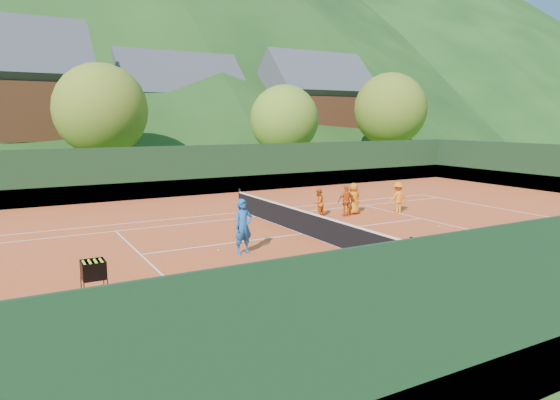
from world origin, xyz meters
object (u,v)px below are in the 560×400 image
student_b (346,201)px  student_d (398,198)px  student_a (318,203)px  chalet_right (314,113)px  tennis_net (303,221)px  chalet_left (0,106)px  coach (243,227)px  ball_hopper (93,271)px  chalet_mid (179,116)px  student_c (354,199)px

student_b → student_d: student_d is taller
student_a → chalet_right: bearing=-147.4°
tennis_net → chalet_left: (-10.00, 30.00, 5.13)m
student_a → tennis_net: 3.65m
coach → student_d: coach is taller
coach → tennis_net: size_ratio=0.16×
ball_hopper → chalet_right: bearing=49.9°
coach → student_b: coach is taller
chalet_left → chalet_mid: bearing=14.0°
student_d → ball_hopper: (-14.87, -5.32, -0.01)m
chalet_mid → student_d: bearing=-89.2°
ball_hopper → chalet_right: 44.34m
student_b → chalet_mid: chalet_mid is taller
coach → student_a: coach is taller
student_a → ball_hopper: bearing=5.4°
student_a → student_b: student_b is taller
coach → chalet_mid: (9.33, 35.58, 4.03)m
coach → ball_hopper: coach is taller
student_b → student_c: bearing=-145.4°
student_c → tennis_net: 4.98m
chalet_right → ball_hopper: bearing=-130.1°
student_d → chalet_left: bearing=-55.2°
coach → chalet_right: chalet_right is taller
coach → student_a: bearing=27.3°
student_c → student_b: bearing=26.8°
student_b → student_c: student_c is taller
coach → chalet_right: (23.33, 31.58, 4.30)m
student_d → student_b: bearing=-6.2°
student_c → ball_hopper: bearing=29.2°
student_b → coach: bearing=39.1°
chalet_mid → ball_hopper: bearing=-111.0°
student_c → coach: bearing=31.0°
student_a → chalet_mid: size_ratio=0.11×
chalet_mid → chalet_right: bearing=-15.9°
student_a → student_d: (3.93, -1.05, 0.09)m
tennis_net → chalet_right: chalet_right is taller
student_a → student_c: student_c is taller
tennis_net → chalet_left: 32.04m
tennis_net → chalet_right: bearing=56.3°
student_c → chalet_right: 32.04m
chalet_left → student_c: bearing=-62.5°
student_c → chalet_right: chalet_right is taller
coach → student_d: size_ratio=1.23×
coach → student_b: 7.97m
chalet_mid → student_c: bearing=-93.0°
student_c → chalet_mid: 31.92m
student_d → tennis_net: (-6.43, -1.61, -0.26)m
student_a → ball_hopper: student_a is taller
chalet_left → chalet_mid: chalet_left is taller
coach → student_b: size_ratio=1.29×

